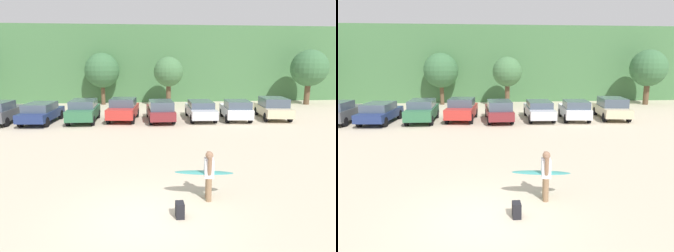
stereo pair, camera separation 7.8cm
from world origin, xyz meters
TOP-DOWN VIEW (x-y plane):
  - ground_plane at (0.00, 0.00)m, footprint 120.00×120.00m
  - hillside_ridge at (0.00, 30.92)m, footprint 108.00×12.00m
  - tree_center at (-3.78, 23.61)m, footprint 3.43×3.43m
  - tree_right at (2.68, 21.79)m, footprint 2.82×2.82m
  - tree_center_left at (16.78, 21.75)m, footprint 3.61×3.61m
  - parked_car_dark_gray at (-9.97, 14.56)m, footprint 2.09×4.24m
  - parked_car_navy at (-7.17, 14.43)m, footprint 2.29×4.62m
  - parked_car_forest_green at (-4.22, 14.64)m, footprint 1.93×4.21m
  - parked_car_red at (-1.37, 14.90)m, footprint 2.36×4.13m
  - parked_car_maroon at (1.36, 14.38)m, footprint 1.92×4.68m
  - parked_car_silver at (4.44, 14.79)m, footprint 2.04×4.83m
  - parked_car_white at (7.03, 14.22)m, footprint 2.22×4.11m
  - parked_car_champagne at (10.06, 14.59)m, footprint 2.49×4.55m
  - person_adult at (1.97, 1.08)m, footprint 0.35×0.63m
  - surfboard_teal at (1.83, 1.22)m, footprint 1.96×0.81m
  - backpack_dropped at (0.89, -0.00)m, footprint 0.24×0.34m

SIDE VIEW (x-z plane):
  - ground_plane at x=0.00m, z-range 0.00..0.00m
  - backpack_dropped at x=0.89m, z-range 0.00..0.45m
  - parked_car_silver at x=4.44m, z-range 0.05..1.47m
  - parked_car_navy at x=-7.17m, z-range 0.06..1.52m
  - parked_car_white at x=7.03m, z-range 0.03..1.56m
  - parked_car_maroon at x=1.36m, z-range 0.02..1.60m
  - parked_car_dark_gray at x=-9.97m, z-range 0.04..1.65m
  - parked_car_champagne at x=10.06m, z-range 0.04..1.66m
  - parked_car_forest_green at x=-4.22m, z-range 0.05..1.65m
  - parked_car_red at x=-1.37m, z-range 0.03..1.68m
  - surfboard_teal at x=1.83m, z-range 0.80..0.93m
  - person_adult at x=1.97m, z-range 0.10..1.72m
  - tree_right at x=2.68m, z-range 0.92..5.66m
  - tree_center at x=-3.78m, z-range 0.83..5.97m
  - tree_center_left at x=16.78m, z-range 0.89..6.35m
  - hillside_ridge at x=0.00m, z-range 0.00..7.99m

